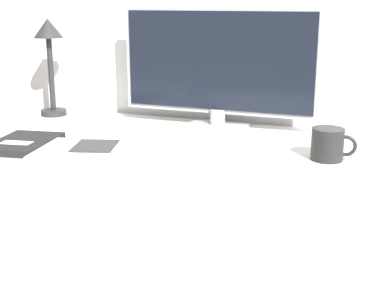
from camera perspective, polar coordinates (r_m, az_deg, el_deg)
name	(u,v)px	position (r m, az deg, el deg)	size (l,w,h in m)	color
desk	(204,275)	(1.64, 1.28, -13.76)	(1.57, 0.80, 0.76)	silver
monitor	(218,66)	(1.76, 2.83, 8.36)	(0.66, 0.11, 0.39)	#B7B7BC
keyboard	(302,174)	(1.32, 11.68, -3.17)	(0.29, 0.12, 0.01)	silver
laptop	(94,153)	(1.48, -10.43, -0.99)	(0.34, 0.26, 0.02)	#BCBCC1
ereader	(95,147)	(1.48, -10.31, -0.37)	(0.19, 0.22, 0.01)	white
desk_lamp	(49,48)	(2.01, -14.98, 9.88)	(0.10, 0.10, 0.35)	#282828
notebook	(24,143)	(1.63, -17.49, 0.06)	(0.19, 0.25, 0.02)	black
coffee_mug	(328,144)	(1.47, 14.34, -0.02)	(0.12, 0.09, 0.09)	black
pen	(196,167)	(1.36, 0.39, -2.44)	(0.04, 0.15, 0.01)	silver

